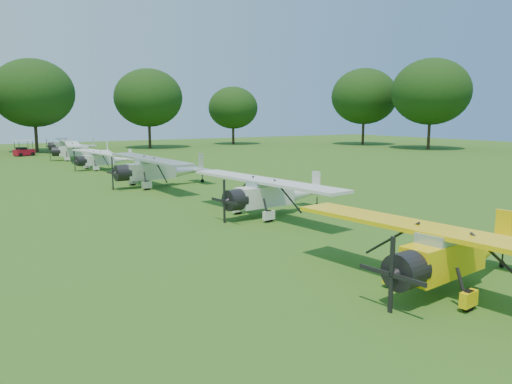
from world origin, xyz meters
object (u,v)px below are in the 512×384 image
(aircraft_3, at_px, (272,192))
(aircraft_4, at_px, (158,168))
(aircraft_5, at_px, (103,158))
(golf_cart, at_px, (24,151))
(aircraft_2, at_px, (453,249))
(aircraft_6, at_px, (78,149))
(aircraft_7, at_px, (70,144))

(aircraft_3, distance_m, aircraft_4, 13.34)
(aircraft_4, xyz_separation_m, aircraft_5, (-0.35, 13.70, -0.26))
(aircraft_3, distance_m, golf_cart, 48.28)
(aircraft_2, xyz_separation_m, aircraft_5, (0.01, 39.21, -0.13))
(aircraft_2, relative_size, aircraft_5, 1.12)
(aircraft_3, height_order, aircraft_5, aircraft_3)
(aircraft_3, relative_size, golf_cart, 4.18)
(aircraft_2, distance_m, aircraft_5, 39.22)
(aircraft_6, bearing_deg, aircraft_5, -81.54)
(aircraft_5, bearing_deg, aircraft_2, -98.58)
(aircraft_6, bearing_deg, aircraft_3, -78.24)
(golf_cart, bearing_deg, aircraft_4, -103.59)
(golf_cart, bearing_deg, aircraft_5, -99.54)
(aircraft_5, xyz_separation_m, golf_cart, (-4.38, 20.92, -0.45))
(aircraft_2, xyz_separation_m, aircraft_3, (1.61, 12.24, 0.02))
(aircraft_2, bearing_deg, aircraft_7, 81.52)
(aircraft_4, bearing_deg, aircraft_3, -86.56)
(aircraft_2, distance_m, aircraft_7, 62.26)
(aircraft_2, height_order, aircraft_4, aircraft_4)
(aircraft_2, relative_size, aircraft_4, 0.91)
(aircraft_3, height_order, aircraft_7, aircraft_3)
(aircraft_2, xyz_separation_m, golf_cart, (-4.37, 60.14, -0.58))
(aircraft_2, height_order, aircraft_6, aircraft_6)
(aircraft_6, bearing_deg, golf_cart, 125.52)
(aircraft_7, bearing_deg, aircraft_3, -85.54)
(aircraft_7, bearing_deg, aircraft_4, -87.55)
(aircraft_3, distance_m, aircraft_7, 50.00)
(aircraft_5, height_order, aircraft_7, aircraft_7)
(aircraft_3, xyz_separation_m, aircraft_5, (-1.60, 26.98, -0.15))
(aircraft_2, bearing_deg, aircraft_4, 82.32)
(aircraft_4, distance_m, aircraft_5, 13.71)
(aircraft_5, bearing_deg, aircraft_3, -95.17)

